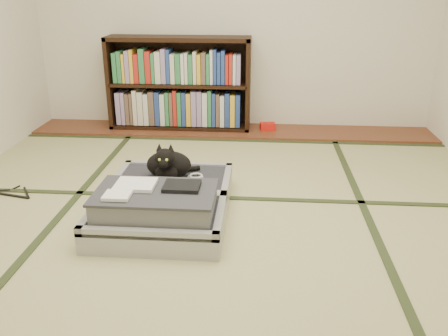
{
  "coord_description": "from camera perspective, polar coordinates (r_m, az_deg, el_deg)",
  "views": [
    {
      "loc": [
        0.29,
        -2.62,
        1.43
      ],
      "look_at": [
        0.05,
        0.35,
        0.25
      ],
      "focal_mm": 38.0,
      "sensor_mm": 36.0,
      "label": 1
    }
  ],
  "objects": [
    {
      "name": "suitcase",
      "position": [
        3.05,
        -7.26,
        -4.17
      ],
      "size": [
        0.8,
        1.07,
        0.32
      ],
      "color": "#A3A3A7",
      "rests_on": "floor"
    },
    {
      "name": "bookcase",
      "position": [
        4.86,
        -5.37,
        9.87
      ],
      "size": [
        1.42,
        0.33,
        0.92
      ],
      "color": "black",
      "rests_on": "wood_strip"
    },
    {
      "name": "floor",
      "position": [
        3.0,
        -1.49,
        -6.88
      ],
      "size": [
        4.5,
        4.5,
        0.0
      ],
      "primitive_type": "plane",
      "color": "#C8C385",
      "rests_on": "ground"
    },
    {
      "name": "cable_coil",
      "position": [
        3.29,
        -3.45,
        -1.04
      ],
      "size": [
        0.11,
        0.11,
        0.03
      ],
      "color": "white",
      "rests_on": "suitcase"
    },
    {
      "name": "tatami_borders",
      "position": [
        3.44,
        -0.64,
        -2.91
      ],
      "size": [
        4.0,
        4.5,
        0.01
      ],
      "color": "#2D381E",
      "rests_on": "ground"
    },
    {
      "name": "cat",
      "position": [
        3.26,
        -6.72,
        0.41
      ],
      "size": [
        0.36,
        0.36,
        0.29
      ],
      "color": "black",
      "rests_on": "suitcase"
    },
    {
      "name": "hanger",
      "position": [
        3.75,
        -24.39,
        -2.75
      ],
      "size": [
        0.38,
        0.21,
        0.01
      ],
      "color": "black",
      "rests_on": "floor"
    },
    {
      "name": "red_item",
      "position": [
        4.85,
        5.27,
        5.02
      ],
      "size": [
        0.16,
        0.11,
        0.07
      ],
      "primitive_type": "cube",
      "rotation": [
        0.0,
        0.0,
        0.17
      ],
      "color": "red",
      "rests_on": "wood_strip"
    },
    {
      "name": "wood_strip",
      "position": [
        4.84,
        0.96,
        4.52
      ],
      "size": [
        4.0,
        0.5,
        0.02
      ],
      "primitive_type": "cube",
      "color": "brown",
      "rests_on": "ground"
    }
  ]
}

